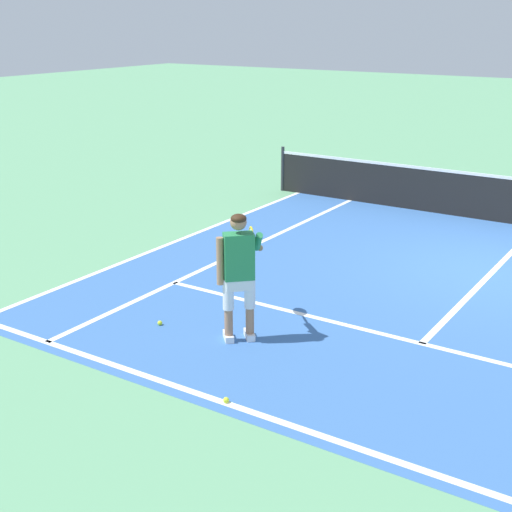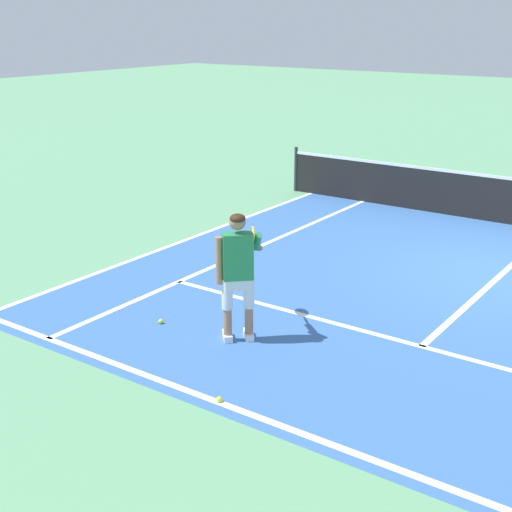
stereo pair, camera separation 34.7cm
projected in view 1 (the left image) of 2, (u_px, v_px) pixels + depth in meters
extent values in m
plane|color=#609E70|center=(494.00, 271.00, 11.93)|extent=(80.00, 80.00, 0.00)
cube|color=#3866A8|center=(467.00, 298.00, 10.78)|extent=(10.98, 9.41, 0.00)
cube|color=white|center=(329.00, 438.00, 7.19)|extent=(10.98, 0.10, 0.01)
cube|color=white|center=(422.00, 344.00, 9.27)|extent=(8.23, 0.10, 0.01)
cube|color=white|center=(491.00, 273.00, 11.82)|extent=(0.10, 6.40, 0.01)
cube|color=white|center=(241.00, 251.00, 12.90)|extent=(0.10, 9.01, 0.01)
cube|color=white|center=(181.00, 239.00, 13.61)|extent=(0.10, 9.01, 0.01)
cylinder|color=#333338|center=(283.00, 169.00, 17.25)|extent=(0.08, 0.08, 1.07)
cube|color=white|center=(228.00, 336.00, 9.38)|extent=(0.27, 0.28, 0.09)
cube|color=white|center=(249.00, 335.00, 9.43)|extent=(0.27, 0.28, 0.09)
cylinder|color=#A37556|center=(229.00, 322.00, 9.27)|extent=(0.11, 0.11, 0.36)
cylinder|color=silver|center=(228.00, 294.00, 9.15)|extent=(0.14, 0.14, 0.41)
cylinder|color=#A37556|center=(250.00, 320.00, 9.32)|extent=(0.11, 0.11, 0.36)
cylinder|color=silver|center=(250.00, 293.00, 9.20)|extent=(0.14, 0.14, 0.41)
cube|color=silver|center=(239.00, 281.00, 9.12)|extent=(0.38, 0.38, 0.20)
cube|color=#28844C|center=(239.00, 256.00, 9.01)|extent=(0.43, 0.42, 0.60)
cylinder|color=#A37556|center=(220.00, 261.00, 8.99)|extent=(0.09, 0.09, 0.62)
cylinder|color=#28844C|center=(258.00, 242.00, 9.10)|extent=(0.25, 0.25, 0.29)
cylinder|color=#A37556|center=(258.00, 247.00, 9.34)|extent=(0.26, 0.26, 0.14)
sphere|color=#A37556|center=(238.00, 222.00, 8.88)|extent=(0.21, 0.21, 0.21)
ellipsoid|color=#382314|center=(239.00, 219.00, 8.85)|extent=(0.28, 0.28, 0.12)
cylinder|color=#232326|center=(256.00, 244.00, 9.56)|extent=(0.16, 0.17, 0.03)
cylinder|color=yellow|center=(254.00, 241.00, 9.70)|extent=(0.09, 0.09, 0.02)
torus|color=yellow|center=(251.00, 237.00, 9.87)|extent=(0.22, 0.23, 0.30)
cylinder|color=silver|center=(251.00, 237.00, 9.87)|extent=(0.18, 0.18, 0.25)
sphere|color=#CCE02D|center=(226.00, 400.00, 7.85)|extent=(0.07, 0.07, 0.07)
sphere|color=#CCE02D|center=(160.00, 323.00, 9.82)|extent=(0.07, 0.07, 0.07)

